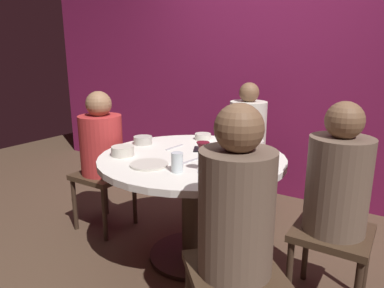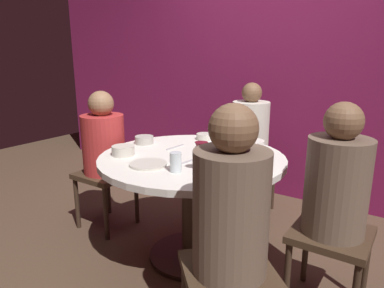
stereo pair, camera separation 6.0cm
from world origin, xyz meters
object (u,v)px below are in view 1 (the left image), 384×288
at_px(cup_by_left_diner, 224,166).
at_px(candle_holder, 209,151).
at_px(seated_diner_front_right, 236,212).
at_px(cell_phone, 199,149).
at_px(seated_diner_left, 101,145).
at_px(seated_diner_back, 247,134).
at_px(cup_by_right_diner, 177,162).
at_px(seated_diner_right, 337,186).
at_px(wine_glass, 203,150).
at_px(cup_near_candle, 225,143).
at_px(bowl_serving_large, 254,164).
at_px(dinner_plate, 149,164).
at_px(bowl_salad_center, 143,140).
at_px(dining_table, 192,180).
at_px(bowl_small_white, 251,144).
at_px(cup_center_front, 230,151).
at_px(bowl_sauce_side, 123,151).
at_px(bowl_rice_portion, 203,137).

bearing_deg(cup_by_left_diner, candle_holder, 133.27).
height_order(seated_diner_front_right, cup_by_left_diner, seated_diner_front_right).
bearing_deg(cell_phone, seated_diner_left, -16.97).
height_order(seated_diner_back, cup_by_right_diner, seated_diner_back).
xyz_separation_m(seated_diner_right, wine_glass, (-0.68, -0.25, 0.15)).
bearing_deg(cup_near_candle, bowl_serving_large, -41.30).
xyz_separation_m(dinner_plate, bowl_salad_center, (-0.37, 0.38, 0.02)).
height_order(bowl_serving_large, bowl_salad_center, bowl_serving_large).
xyz_separation_m(dining_table, bowl_salad_center, (-0.48, 0.07, 0.20)).
distance_m(bowl_small_white, cup_center_front, 0.33).
xyz_separation_m(bowl_serving_large, bowl_salad_center, (-0.93, 0.11, -0.00)).
bearing_deg(bowl_small_white, cup_by_right_diner, -101.98).
xyz_separation_m(cell_phone, cup_by_right_diner, (0.14, -0.47, 0.05)).
height_order(dinner_plate, bowl_salad_center, bowl_salad_center).
height_order(seated_diner_right, bowl_sauce_side, seated_diner_right).
distance_m(dinner_plate, bowl_serving_large, 0.62).
bearing_deg(wine_glass, cup_by_right_diner, -149.69).
bearing_deg(bowl_sauce_side, bowl_small_white, 44.53).
height_order(seated_diner_left, bowl_rice_portion, seated_diner_left).
height_order(seated_diner_right, bowl_small_white, seated_diner_right).
xyz_separation_m(seated_diner_front_right, cup_near_candle, (-0.51, 0.87, 0.04)).
xyz_separation_m(bowl_serving_large, bowl_rice_portion, (-0.63, 0.48, -0.01)).
relative_size(dining_table, bowl_rice_portion, 9.83).
bearing_deg(cell_phone, bowl_sauce_side, 20.94).
bearing_deg(cup_near_candle, cup_by_right_diner, -90.68).
height_order(wine_glass, cell_phone, wine_glass).
distance_m(seated_diner_back, bowl_sauce_side, 1.21).
bearing_deg(cup_center_front, wine_glass, -92.99).
xyz_separation_m(dinner_plate, cell_phone, (0.06, 0.47, -0.00)).
relative_size(dinner_plate, cup_center_front, 2.01).
height_order(seated_diner_right, cell_phone, seated_diner_right).
xyz_separation_m(seated_diner_right, cup_near_candle, (-0.80, 0.26, 0.07)).
distance_m(seated_diner_left, cup_near_candle, 1.00).
relative_size(seated_diner_front_right, cup_near_candle, 13.88).
height_order(seated_diner_left, bowl_small_white, seated_diner_left).
height_order(candle_holder, bowl_sauce_side, candle_holder).
xyz_separation_m(bowl_rice_portion, cup_by_left_diner, (0.51, -0.63, 0.02)).
bearing_deg(wine_glass, seated_diner_back, 101.28).
bearing_deg(seated_diner_right, dinner_plate, 17.33).
relative_size(seated_diner_front_right, cell_phone, 8.67).
distance_m(candle_holder, bowl_sauce_side, 0.57).
distance_m(bowl_serving_large, cup_by_right_diner, 0.45).
bearing_deg(seated_diner_front_right, dining_table, 0.00).
xyz_separation_m(bowl_small_white, bowl_rice_portion, (-0.42, 0.04, -0.01)).
bearing_deg(wine_glass, seated_diner_left, 167.18).
distance_m(seated_diner_left, bowl_rice_portion, 0.80).
xyz_separation_m(bowl_sauce_side, cup_center_front, (0.63, 0.30, 0.03)).
relative_size(cell_phone, bowl_sauce_side, 0.94).
bearing_deg(bowl_small_white, cell_phone, -141.27).
xyz_separation_m(seated_diner_back, dinner_plate, (-0.11, -1.22, 0.04)).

